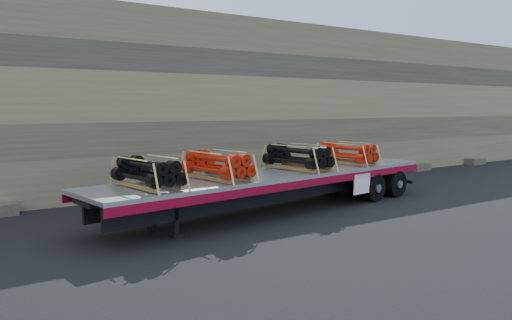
{
  "coord_description": "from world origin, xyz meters",
  "views": [
    {
      "loc": [
        -9.7,
        -12.32,
        3.34
      ],
      "look_at": [
        -0.49,
        1.52,
        1.57
      ],
      "focal_mm": 35.0,
      "sensor_mm": 36.0,
      "label": 1
    }
  ],
  "objects_px": {
    "trailer": "(276,192)",
    "bundle_front": "(148,173)",
    "bundle_midrear": "(298,158)",
    "bundle_rear": "(347,154)",
    "bundle_midfront": "(217,166)"
  },
  "relations": [
    {
      "from": "bundle_midfront",
      "to": "bundle_rear",
      "type": "height_order",
      "value": "bundle_midfront"
    },
    {
      "from": "trailer",
      "to": "bundle_midrear",
      "type": "relative_size",
      "value": 5.69
    },
    {
      "from": "trailer",
      "to": "bundle_front",
      "type": "xyz_separation_m",
      "value": [
        -4.53,
        -0.64,
        1.01
      ]
    },
    {
      "from": "trailer",
      "to": "bundle_rear",
      "type": "distance_m",
      "value": 3.75
    },
    {
      "from": "bundle_front",
      "to": "bundle_midfront",
      "type": "distance_m",
      "value": 2.24
    },
    {
      "from": "bundle_front",
      "to": "bundle_midrear",
      "type": "height_order",
      "value": "bundle_midrear"
    },
    {
      "from": "bundle_rear",
      "to": "trailer",
      "type": "bearing_deg",
      "value": -180.0
    },
    {
      "from": "trailer",
      "to": "bundle_midrear",
      "type": "distance_m",
      "value": 1.45
    },
    {
      "from": "bundle_midrear",
      "to": "bundle_rear",
      "type": "relative_size",
      "value": 1.07
    },
    {
      "from": "bundle_rear",
      "to": "bundle_front",
      "type": "bearing_deg",
      "value": 180.0
    },
    {
      "from": "trailer",
      "to": "bundle_midrear",
      "type": "height_order",
      "value": "bundle_midrear"
    },
    {
      "from": "bundle_rear",
      "to": "bundle_midrear",
      "type": "bearing_deg",
      "value": 180.0
    },
    {
      "from": "bundle_front",
      "to": "bundle_midrear",
      "type": "xyz_separation_m",
      "value": [
        5.53,
        0.78,
        0.02
      ]
    },
    {
      "from": "bundle_midfront",
      "to": "bundle_rear",
      "type": "distance_m",
      "value": 5.94
    },
    {
      "from": "trailer",
      "to": "bundle_front",
      "type": "distance_m",
      "value": 4.68
    }
  ]
}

